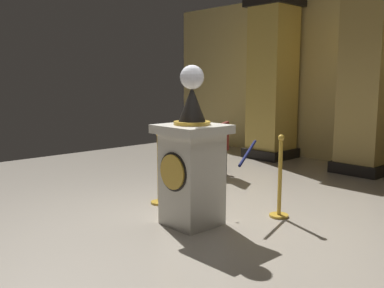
{
  "coord_description": "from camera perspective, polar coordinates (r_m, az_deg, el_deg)",
  "views": [
    {
      "loc": [
        3.61,
        -3.48,
        1.72
      ],
      "look_at": [
        -0.03,
        -0.13,
        0.96
      ],
      "focal_mm": 40.41,
      "sensor_mm": 36.0,
      "label": 1
    }
  ],
  "objects": [
    {
      "name": "back_wall",
      "position": [
        8.93,
        23.79,
        8.12
      ],
      "size": [
        11.03,
        0.16,
        3.49
      ],
      "primitive_type": "cube",
      "color": "tan",
      "rests_on": "ground_plane"
    },
    {
      "name": "stanchion_near",
      "position": [
        5.5,
        11.49,
        -5.77
      ],
      "size": [
        0.24,
        0.24,
        1.04
      ],
      "color": "gold",
      "rests_on": "ground_plane"
    },
    {
      "name": "potted_palm_left",
      "position": [
        8.06,
        0.73,
        -1.2
      ],
      "size": [
        0.82,
        0.77,
        1.05
      ],
      "color": "black",
      "rests_on": "ground_plane"
    },
    {
      "name": "cafe_table",
      "position": [
        8.13,
        1.04,
        -0.26
      ],
      "size": [
        0.55,
        0.55,
        0.72
      ],
      "color": "#332D28",
      "rests_on": "ground_plane"
    },
    {
      "name": "column_left",
      "position": [
        9.5,
        10.57,
        8.19
      ],
      "size": [
        0.95,
        0.95,
        3.35
      ],
      "color": "black",
      "rests_on": "ground_plane"
    },
    {
      "name": "pedestal_clock",
      "position": [
        5.04,
        -0.04,
        -2.46
      ],
      "size": [
        0.71,
        0.71,
        1.87
      ],
      "color": "beige",
      "rests_on": "ground_plane"
    },
    {
      "name": "column_centre_rear",
      "position": [
        8.41,
        22.14,
        7.66
      ],
      "size": [
        0.93,
        0.93,
        3.35
      ],
      "color": "black",
      "rests_on": "ground_plane"
    },
    {
      "name": "cafe_chair_red",
      "position": [
        7.6,
        3.63,
        -0.01
      ],
      "size": [
        0.54,
        0.54,
        0.96
      ],
      "color": "black",
      "rests_on": "ground_plane"
    },
    {
      "name": "ground_plane",
      "position": [
        5.3,
        1.26,
        -10.24
      ],
      "size": [
        11.03,
        11.03,
        0.0
      ],
      "primitive_type": "plane",
      "color": "#9E9384"
    },
    {
      "name": "velvet_rope",
      "position": [
        5.59,
        3.27,
        -0.92
      ],
      "size": [
        1.14,
        1.13,
        0.22
      ],
      "color": "#141947"
    },
    {
      "name": "stanchion_far",
      "position": [
        5.97,
        -4.35,
        -4.55
      ],
      "size": [
        0.24,
        0.24,
        1.02
      ],
      "color": "gold",
      "rests_on": "ground_plane"
    }
  ]
}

